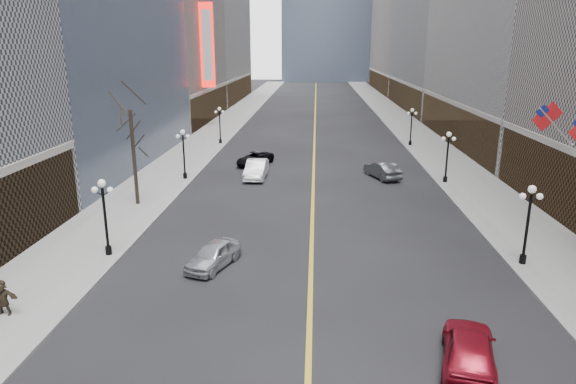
# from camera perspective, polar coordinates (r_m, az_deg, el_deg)

# --- Properties ---
(sidewalk_east) EXTENTS (6.00, 230.00, 0.15)m
(sidewalk_east) POSITION_cam_1_polar(r_m,az_deg,el_deg) (69.57, 14.62, 5.60)
(sidewalk_east) COLOR gray
(sidewalk_east) RESTS_ON ground
(sidewalk_west) EXTENTS (6.00, 230.00, 0.15)m
(sidewalk_west) POSITION_cam_1_polar(r_m,az_deg,el_deg) (69.63, -8.70, 5.94)
(sidewalk_west) COLOR gray
(sidewalk_west) RESTS_ON ground
(lane_line) EXTENTS (0.25, 200.00, 0.02)m
(lane_line) POSITION_cam_1_polar(r_m,az_deg,el_deg) (78.06, 2.99, 7.11)
(lane_line) COLOR gold
(lane_line) RESTS_ON ground
(streetlamp_east_1) EXTENTS (1.26, 0.44, 4.52)m
(streetlamp_east_1) POSITION_cam_1_polar(r_m,az_deg,el_deg) (30.87, 25.16, -2.49)
(streetlamp_east_1) COLOR black
(streetlamp_east_1) RESTS_ON sidewalk_east
(streetlamp_east_2) EXTENTS (1.26, 0.44, 4.52)m
(streetlamp_east_2) POSITION_cam_1_polar(r_m,az_deg,el_deg) (47.48, 17.31, 4.30)
(streetlamp_east_2) COLOR black
(streetlamp_east_2) RESTS_ON sidewalk_east
(streetlamp_east_3) EXTENTS (1.26, 0.44, 4.52)m
(streetlamp_east_3) POSITION_cam_1_polar(r_m,az_deg,el_deg) (64.84, 13.55, 7.49)
(streetlamp_east_3) COLOR black
(streetlamp_east_3) RESTS_ON sidewalk_east
(streetlamp_west_1) EXTENTS (1.26, 0.44, 4.52)m
(streetlamp_west_1) POSITION_cam_1_polar(r_m,az_deg,el_deg) (30.98, -19.73, -1.83)
(streetlamp_west_1) COLOR black
(streetlamp_west_1) RESTS_ON sidewalk_west
(streetlamp_west_2) EXTENTS (1.26, 0.44, 4.52)m
(streetlamp_west_2) POSITION_cam_1_polar(r_m,az_deg,el_deg) (47.56, -11.53, 4.71)
(streetlamp_west_2) COLOR black
(streetlamp_west_2) RESTS_ON sidewalk_west
(streetlamp_west_3) EXTENTS (1.26, 0.44, 4.52)m
(streetlamp_west_3) POSITION_cam_1_polar(r_m,az_deg,el_deg) (64.90, -7.59, 7.80)
(streetlamp_west_3) COLOR black
(streetlamp_west_3) RESTS_ON sidewalk_west
(flag_5) EXTENTS (2.87, 0.12, 2.87)m
(flag_5) POSITION_cam_1_polar(r_m,az_deg,el_deg) (37.65, 27.07, 7.22)
(flag_5) COLOR #B2B2B7
(flag_5) RESTS_ON ground
(theatre_marquee) EXTENTS (2.00, 0.55, 12.00)m
(theatre_marquee) POSITION_cam_1_polar(r_m,az_deg,el_deg) (78.81, -8.96, 15.78)
(theatre_marquee) COLOR red
(theatre_marquee) RESTS_ON ground
(tree_west_far) EXTENTS (3.60, 3.60, 7.92)m
(tree_west_far) POSITION_cam_1_polar(r_m,az_deg,el_deg) (39.98, -17.01, 7.14)
(tree_west_far) COLOR #2D231C
(tree_west_far) RESTS_ON sidewalk_west
(car_nb_near) EXTENTS (2.99, 4.44, 1.40)m
(car_nb_near) POSITION_cam_1_polar(r_m,az_deg,el_deg) (28.91, -8.28, -6.93)
(car_nb_near) COLOR silver
(car_nb_near) RESTS_ON ground
(car_nb_mid) EXTENTS (1.91, 5.18, 1.69)m
(car_nb_mid) POSITION_cam_1_polar(r_m,az_deg,el_deg) (47.83, -3.54, 2.55)
(car_nb_mid) COLOR silver
(car_nb_mid) RESTS_ON ground
(car_nb_far) EXTENTS (3.97, 5.37, 1.35)m
(car_nb_far) POSITION_cam_1_polar(r_m,az_deg,el_deg) (53.20, -3.69, 3.71)
(car_nb_far) COLOR black
(car_nb_far) RESTS_ON ground
(car_sb_mid) EXTENTS (3.02, 5.11, 1.63)m
(car_sb_mid) POSITION_cam_1_polar(r_m,az_deg,el_deg) (21.34, 19.47, -16.17)
(car_sb_mid) COLOR maroon
(car_sb_mid) RESTS_ON ground
(car_sb_far) EXTENTS (3.23, 4.97, 1.55)m
(car_sb_far) POSITION_cam_1_polar(r_m,az_deg,el_deg) (48.59, 10.43, 2.43)
(car_sb_far) COLOR #43474A
(car_sb_far) RESTS_ON ground
(ped_west_far) EXTENTS (1.55, 0.47, 1.66)m
(ped_west_far) POSITION_cam_1_polar(r_m,az_deg,el_deg) (26.74, -29.16, -10.20)
(ped_west_far) COLOR #342B1D
(ped_west_far) RESTS_ON sidewalk_west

